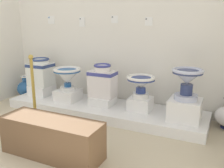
{
  "coord_description": "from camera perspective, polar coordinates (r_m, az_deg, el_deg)",
  "views": [
    {
      "loc": [
        3.52,
        -1.14,
        1.39
      ],
      "look_at": [
        2.04,
        2.03,
        0.48
      ],
      "focal_mm": 40.39,
      "sensor_mm": 36.0,
      "label": 1
    }
  ],
  "objects": [
    {
      "name": "info_placard_first",
      "position": [
        4.54,
        -13.6,
        13.94
      ],
      "size": [
        0.13,
        0.01,
        0.13
      ],
      "color": "white"
    },
    {
      "name": "stanchion_post_near_left",
      "position": [
        3.53,
        -17.1,
        -4.73
      ],
      "size": [
        0.27,
        0.27,
        0.94
      ],
      "color": "#B49139",
      "rests_on": "ground_plane"
    },
    {
      "name": "antique_toilet_pale_glazed",
      "position": [
        3.7,
        -2.17,
        0.77
      ],
      "size": [
        0.39,
        0.26,
        0.49
      ],
      "color": "white",
      "rests_on": "plinth_block_pale_glazed"
    },
    {
      "name": "antique_toilet_tall_cobalt",
      "position": [
        3.47,
        6.59,
        0.31
      ],
      "size": [
        0.4,
        0.4,
        0.31
      ],
      "color": "white",
      "rests_on": "plinth_block_tall_cobalt"
    },
    {
      "name": "info_placard_third",
      "position": [
        3.92,
        0.58,
        14.42
      ],
      "size": [
        0.11,
        0.01,
        0.11
      ],
      "color": "white"
    },
    {
      "name": "plinth_block_pale_glazed",
      "position": [
        3.78,
        -2.12,
        -3.73
      ],
      "size": [
        0.34,
        0.32,
        0.12
      ],
      "primitive_type": "cube",
      "color": "white",
      "rests_on": "display_platform"
    },
    {
      "name": "antique_toilet_central_ornate",
      "position": [
        3.2,
        16.66,
        1.04
      ],
      "size": [
        0.38,
        0.38,
        0.39
      ],
      "color": "silver",
      "rests_on": "plinth_block_central_ornate"
    },
    {
      "name": "plinth_block_central_ornate",
      "position": [
        3.32,
        16.16,
        -5.64
      ],
      "size": [
        0.39,
        0.36,
        0.27
      ],
      "primitive_type": "cube",
      "color": "white",
      "rests_on": "display_platform"
    },
    {
      "name": "decorative_vase_corner",
      "position": [
        4.78,
        -18.95,
        -0.92
      ],
      "size": [
        0.3,
        0.3,
        0.4
      ],
      "color": "white",
      "rests_on": "ground_plane"
    },
    {
      "name": "plinth_block_rightmost",
      "position": [
        4.43,
        -15.57,
        -1.27
      ],
      "size": [
        0.34,
        0.36,
        0.16
      ],
      "primitive_type": "cube",
      "color": "white",
      "rests_on": "display_platform"
    },
    {
      "name": "plinth_block_slender_white",
      "position": [
        4.02,
        -9.91,
        -2.47
      ],
      "size": [
        0.34,
        0.34,
        0.17
      ],
      "primitive_type": "cube",
      "color": "white",
      "rests_on": "display_platform"
    },
    {
      "name": "plinth_block_tall_cobalt",
      "position": [
        3.56,
        6.44,
        -4.49
      ],
      "size": [
        0.3,
        0.29,
        0.19
      ],
      "primitive_type": "cube",
      "color": "white",
      "rests_on": "display_platform"
    },
    {
      "name": "info_placard_second",
      "position": [
        4.19,
        -6.8,
        13.82
      ],
      "size": [
        0.1,
        0.01,
        0.15
      ],
      "color": "white"
    },
    {
      "name": "antique_toilet_rightmost",
      "position": [
        4.36,
        -15.85,
        2.78
      ],
      "size": [
        0.37,
        0.32,
        0.46
      ],
      "color": "white",
      "rests_on": "plinth_block_rightmost"
    },
    {
      "name": "wall_back",
      "position": [
        3.96,
        0.79,
        18.38
      ],
      "size": [
        3.98,
        0.06,
        3.3
      ],
      "primitive_type": "cube",
      "color": "white",
      "rests_on": "ground_plane"
    },
    {
      "name": "ground_plane",
      "position": [
        2.77,
        -15.96,
        -16.25
      ],
      "size": [
        5.78,
        5.23,
        0.02
      ],
      "primitive_type": "cube",
      "color": "beige"
    },
    {
      "name": "info_placard_fourth",
      "position": [
        3.73,
        8.28,
        13.86
      ],
      "size": [
        0.11,
        0.01,
        0.12
      ],
      "color": "white"
    },
    {
      "name": "antique_toilet_slender_white",
      "position": [
        3.94,
        -10.11,
        1.94
      ],
      "size": [
        0.43,
        0.43,
        0.35
      ],
      "color": "white",
      "rests_on": "plinth_block_slender_white"
    },
    {
      "name": "display_platform",
      "position": [
        3.8,
        -2.01,
        -5.73
      ],
      "size": [
        2.99,
        0.77,
        0.14
      ],
      "primitive_type": "cube",
      "color": "white",
      "rests_on": "ground_plane"
    },
    {
      "name": "museum_bench",
      "position": [
        2.72,
        -13.44,
        -11.69
      ],
      "size": [
        1.08,
        0.36,
        0.4
      ],
      "primitive_type": "cube",
      "color": "brown",
      "rests_on": "ground_plane"
    }
  ]
}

